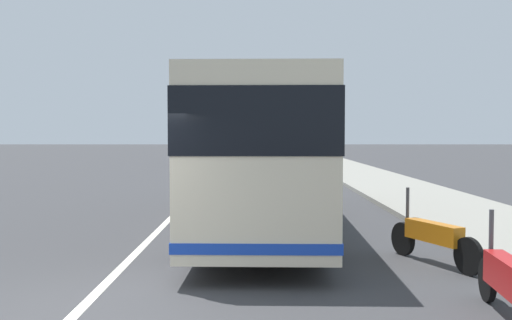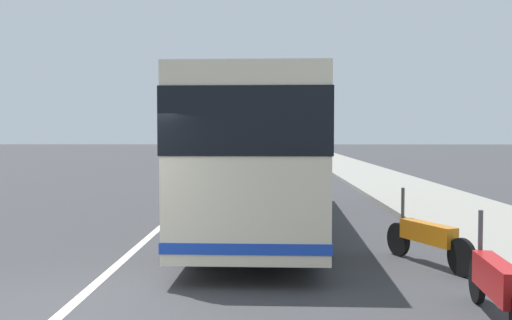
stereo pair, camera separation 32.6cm
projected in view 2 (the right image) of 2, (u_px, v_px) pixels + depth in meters
name	position (u px, v px, depth m)	size (l,w,h in m)	color
ground_plane	(61.00, 314.00, 7.26)	(220.00, 220.00, 0.00)	#38383A
sidewalk_curb	(449.00, 208.00, 17.09)	(110.00, 3.60, 0.14)	gray
lane_divider_line	(181.00, 209.00, 17.25)	(110.00, 0.16, 0.01)	silver
coach_bus	(262.00, 147.00, 14.14)	(11.98, 2.79, 3.25)	beige
motorcycle_far_end	(497.00, 284.00, 6.89)	(2.32, 0.36, 1.24)	black
motorcycle_nearest_curb	(427.00, 238.00, 9.94)	(2.13, 0.95, 1.25)	black
car_far_distant	(201.00, 154.00, 42.51)	(4.78, 2.18, 1.56)	silver
car_side_street	(276.00, 152.00, 49.63)	(4.18, 2.07, 1.45)	silver
car_behind_bus	(209.00, 149.00, 56.37)	(4.66, 1.98, 1.46)	silver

